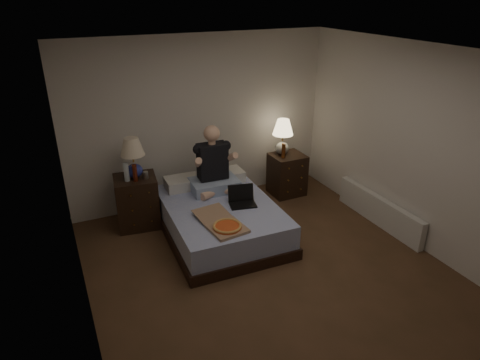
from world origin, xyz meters
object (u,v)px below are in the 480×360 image
nightstand_right (287,174)px  water_bottle (126,172)px  bed (221,220)px  person (214,159)px  soda_can (146,175)px  lamp_left (133,158)px  beer_bottle_left (135,173)px  beer_bottle_right (284,151)px  nightstand_left (137,202)px  lamp_right (283,137)px  pizza_box (227,227)px  laptop (243,197)px  radiator (379,211)px

nightstand_right → water_bottle: (-2.50, -0.04, 0.52)m
bed → person: person is taller
nightstand_right → soda_can: bearing=-178.0°
bed → lamp_left: 1.42m
water_bottle → person: person is taller
beer_bottle_left → beer_bottle_right: bearing=0.7°
water_bottle → soda_can: 0.26m
nightstand_left → soda_can: size_ratio=7.23×
lamp_left → lamp_right: lamp_left is taller
nightstand_right → water_bottle: size_ratio=2.65×
bed → pizza_box: 0.70m
nightstand_right → person: (-1.36, -0.28, 0.59)m
nightstand_left → pizza_box: (0.76, -1.36, 0.14)m
soda_can → person: size_ratio=0.11×
beer_bottle_left → lamp_right: bearing=4.3°
nightstand_left → beer_bottle_left: 0.49m
person → lamp_left: bearing=166.2°
lamp_left → person: size_ratio=0.60×
laptop → pizza_box: bearing=-119.2°
bed → laptop: size_ratio=5.37×
nightstand_left → water_bottle: (-0.11, -0.06, 0.49)m
bed → laptop: laptop is taller
pizza_box → nightstand_right: bearing=33.1°
nightstand_right → beer_bottle_right: size_ratio=2.88×
laptop → beer_bottle_left: bearing=159.9°
nightstand_left → lamp_left: size_ratio=1.29×
bed → nightstand_right: (1.46, 0.72, 0.10)m
beer_bottle_left → beer_bottle_right: 2.28m
laptop → bed: bearing=164.4°
nightstand_left → beer_bottle_left: size_ratio=3.14×
radiator → soda_can: bearing=155.8°
bed → person: size_ratio=1.96×
nightstand_right → water_bottle: water_bottle is taller
nightstand_right → radiator: 1.55m
water_bottle → pizza_box: water_bottle is taller
lamp_left → water_bottle: (-0.12, -0.07, -0.16)m
lamp_left → person: 1.07m
bed → beer_bottle_right: beer_bottle_right is taller
pizza_box → water_bottle: bearing=117.2°
water_bottle → beer_bottle_left: 0.11m
nightstand_right → beer_bottle_right: beer_bottle_right is taller
nightstand_left → beer_bottle_left: beer_bottle_left is taller
person → nightstand_right: bearing=14.8°
lamp_left → person: bearing=-16.9°
lamp_left → beer_bottle_left: 0.21m
lamp_left → water_bottle: lamp_left is taller
nightstand_right → lamp_right: size_ratio=1.18×
lamp_left → beer_bottle_right: lamp_left is taller
soda_can → beer_bottle_right: bearing=0.2°
lamp_left → soda_can: (0.12, -0.10, -0.23)m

